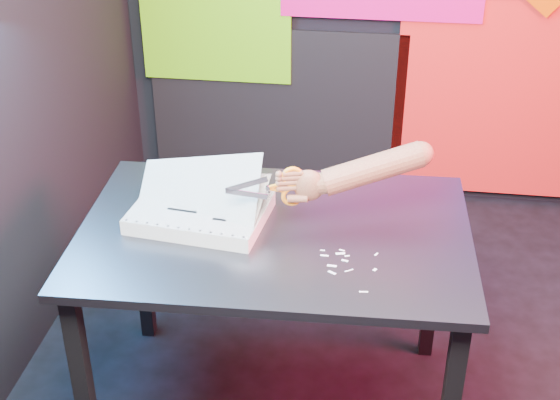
# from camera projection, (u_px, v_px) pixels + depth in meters

# --- Properties ---
(room) EXTENTS (3.01, 3.01, 2.71)m
(room) POSITION_uv_depth(u_px,v_px,m) (463.00, 36.00, 2.22)
(room) COLOR black
(room) RESTS_ON ground
(backdrop) EXTENTS (2.88, 0.05, 2.08)m
(backdrop) POSITION_uv_depth(u_px,v_px,m) (446.00, 20.00, 3.66)
(backdrop) COLOR red
(backdrop) RESTS_ON ground
(work_table) EXTENTS (1.26, 0.86, 0.75)m
(work_table) POSITION_uv_depth(u_px,v_px,m) (275.00, 252.00, 2.49)
(work_table) COLOR black
(work_table) RESTS_ON ground
(printout_stack) EXTENTS (0.45, 0.35, 0.22)m
(printout_stack) POSITION_uv_depth(u_px,v_px,m) (200.00, 212.00, 2.49)
(printout_stack) COLOR silver
(printout_stack) RESTS_ON work_table
(scissors) EXTENTS (0.23, 0.07, 0.14)m
(scissors) POSITION_uv_depth(u_px,v_px,m) (287.00, 187.00, 2.37)
(scissors) COLOR silver
(scissors) RESTS_ON printout_stack
(hand_forearm) EXTENTS (0.46, 0.17, 0.18)m
(hand_forearm) POSITION_uv_depth(u_px,v_px,m) (362.00, 171.00, 2.38)
(hand_forearm) COLOR #99663D
(hand_forearm) RESTS_ON work_table
(paper_clippings) EXTENTS (0.18, 0.21, 0.00)m
(paper_clippings) POSITION_uv_depth(u_px,v_px,m) (343.00, 263.00, 2.29)
(paper_clippings) COLOR white
(paper_clippings) RESTS_ON work_table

